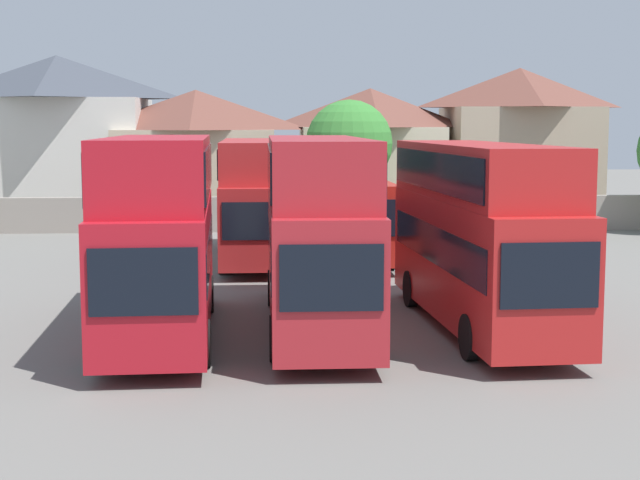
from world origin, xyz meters
TOP-DOWN VIEW (x-y plane):
  - ground at (0.00, 18.00)m, footprint 140.00×140.00m
  - depot_boundary_wall at (0.00, 23.96)m, footprint 56.00×0.50m
  - bus_1 at (-4.34, -0.29)m, footprint 3.02×10.39m
  - bus_2 at (-0.24, 0.43)m, footprint 2.64×11.27m
  - bus_3 at (4.13, 0.24)m, footprint 3.13×10.96m
  - bus_4 at (-2.07, 13.76)m, footprint 2.80×11.43m
  - bus_5 at (1.87, 13.99)m, footprint 2.79×10.60m
  - house_terrace_left at (-13.73, 32.06)m, footprint 10.51×8.25m
  - house_terrace_centre at (-5.63, 30.81)m, footprint 9.39×7.01m
  - house_terrace_right at (4.58, 32.05)m, footprint 8.57×7.43m
  - house_terrace_far_right at (13.57, 32.16)m, footprint 8.88×7.46m
  - tree_left_of_lot at (2.86, 26.46)m, footprint 4.69×4.69m

SIDE VIEW (x-z plane):
  - ground at x=0.00m, z-range 0.00..0.00m
  - depot_boundary_wall at x=0.00m, z-range 0.00..1.80m
  - bus_5 at x=1.87m, z-range 0.24..3.55m
  - bus_4 at x=-2.07m, z-range 0.31..5.17m
  - bus_3 at x=4.13m, z-range 0.31..5.32m
  - bus_2 at x=-0.24m, z-range 0.32..5.48m
  - bus_1 at x=-4.34m, z-range 0.32..5.51m
  - house_terrace_centre at x=-5.63m, z-range 0.08..7.52m
  - house_terrace_right at x=4.58m, z-range 0.08..7.67m
  - tree_left_of_lot at x=2.86m, z-range 1.04..7.84m
  - house_terrace_far_right at x=13.57m, z-range 0.09..8.90m
  - house_terrace_left at x=-13.73m, z-range 0.09..9.54m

